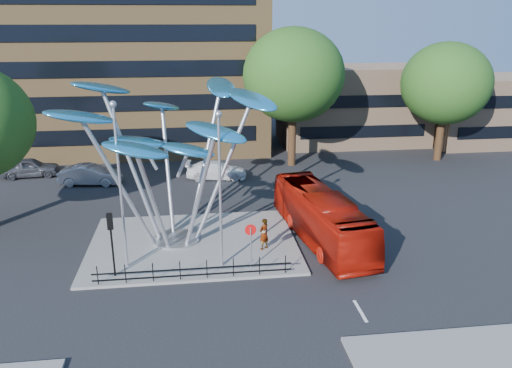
{
  "coord_description": "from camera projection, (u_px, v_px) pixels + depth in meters",
  "views": [
    {
      "loc": [
        -0.69,
        -20.98,
        12.65
      ],
      "look_at": [
        2.47,
        4.0,
        4.3
      ],
      "focal_mm": 35.0,
      "sensor_mm": 36.0,
      "label": 1
    }
  ],
  "objects": [
    {
      "name": "low_building_far",
      "position": [
        486.0,
        110.0,
        52.65
      ],
      "size": [
        12.0,
        8.0,
        7.0
      ],
      "primitive_type": "cube",
      "color": "tan",
      "rests_on": "ground"
    },
    {
      "name": "street_lamp_right",
      "position": [
        220.0,
        177.0,
        25.1
      ],
      "size": [
        0.36,
        0.36,
        8.3
      ],
      "color": "#9EA0A5",
      "rests_on": "traffic_island"
    },
    {
      "name": "no_entry_sign_island",
      "position": [
        251.0,
        239.0,
        25.85
      ],
      "size": [
        0.6,
        0.1,
        2.45
      ],
      "color": "#9EA0A5",
      "rests_on": "traffic_island"
    },
    {
      "name": "parked_car_right",
      "position": [
        216.0,
        170.0,
        41.36
      ],
      "size": [
        5.16,
        2.53,
        1.44
      ],
      "primitive_type": "imported",
      "rotation": [
        0.0,
        0.0,
        1.47
      ],
      "color": "white",
      "rests_on": "ground"
    },
    {
      "name": "street_lamp_left",
      "position": [
        119.0,
        172.0,
        24.89
      ],
      "size": [
        0.36,
        0.36,
        8.8
      ],
      "color": "#9EA0A5",
      "rests_on": "traffic_island"
    },
    {
      "name": "traffic_island",
      "position": [
        193.0,
        244.0,
        29.32
      ],
      "size": [
        12.0,
        9.0,
        0.15
      ],
      "primitive_type": "cube",
      "color": "slate",
      "rests_on": "ground"
    },
    {
      "name": "parked_car_mid",
      "position": [
        90.0,
        175.0,
        39.85
      ],
      "size": [
        5.02,
        2.23,
        1.6
      ],
      "primitive_type": "imported",
      "rotation": [
        0.0,
        0.0,
        1.46
      ],
      "color": "#929399",
      "rests_on": "ground"
    },
    {
      "name": "red_bus",
      "position": [
        321.0,
        217.0,
        29.58
      ],
      "size": [
        4.05,
        10.97,
        2.99
      ],
      "primitive_type": "imported",
      "rotation": [
        0.0,
        0.0,
        0.15
      ],
      "color": "#9A1107",
      "rests_on": "ground"
    },
    {
      "name": "ground",
      "position": [
        215.0,
        297.0,
        23.82
      ],
      "size": [
        120.0,
        120.0,
        0.0
      ],
      "primitive_type": "plane",
      "color": "black",
      "rests_on": "ground"
    },
    {
      "name": "tree_right",
      "position": [
        294.0,
        75.0,
        42.95
      ],
      "size": [
        8.8,
        8.8,
        12.11
      ],
      "color": "black",
      "rests_on": "ground"
    },
    {
      "name": "tree_far",
      "position": [
        446.0,
        84.0,
        44.91
      ],
      "size": [
        8.0,
        8.0,
        10.81
      ],
      "color": "black",
      "rests_on": "ground"
    },
    {
      "name": "low_building_near",
      "position": [
        352.0,
        105.0,
        52.71
      ],
      "size": [
        15.0,
        8.0,
        8.0
      ],
      "primitive_type": "cube",
      "color": "tan",
      "rests_on": "ground"
    },
    {
      "name": "pedestrian",
      "position": [
        264.0,
        234.0,
        28.24
      ],
      "size": [
        0.8,
        0.76,
        1.85
      ],
      "primitive_type": "imported",
      "rotation": [
        0.0,
        0.0,
        3.79
      ],
      "color": "gray",
      "rests_on": "traffic_island"
    },
    {
      "name": "pedestrian_railing_front",
      "position": [
        194.0,
        271.0,
        25.12
      ],
      "size": [
        10.0,
        0.06,
        1.0
      ],
      "color": "black",
      "rests_on": "traffic_island"
    },
    {
      "name": "traffic_light_island",
      "position": [
        111.0,
        231.0,
        24.75
      ],
      "size": [
        0.28,
        0.18,
        3.42
      ],
      "color": "black",
      "rests_on": "traffic_island"
    },
    {
      "name": "leaf_sculpture",
      "position": [
        169.0,
        128.0,
        27.7
      ],
      "size": [
        12.72,
        9.54,
        9.51
      ],
      "color": "#9EA0A5",
      "rests_on": "traffic_island"
    },
    {
      "name": "parked_car_left",
      "position": [
        29.0,
        167.0,
        41.81
      ],
      "size": [
        4.92,
        2.41,
        1.62
      ],
      "primitive_type": "imported",
      "rotation": [
        0.0,
        0.0,
        1.68
      ],
      "color": "#45464D",
      "rests_on": "ground"
    }
  ]
}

